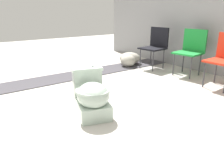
# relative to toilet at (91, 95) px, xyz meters

# --- Properties ---
(ground_plane) EXTENTS (14.00, 14.00, 0.00)m
(ground_plane) POSITION_rel_toilet_xyz_m (-0.30, -0.10, -0.22)
(ground_plane) COLOR #B7B2A8
(gravel_strip) EXTENTS (0.56, 8.00, 0.01)m
(gravel_strip) POSITION_rel_toilet_xyz_m (-1.54, 0.40, -0.21)
(gravel_strip) COLOR #423F44
(gravel_strip) RESTS_ON ground
(toilet) EXTENTS (0.71, 0.54, 0.52)m
(toilet) POSITION_rel_toilet_xyz_m (0.00, 0.00, 0.00)
(toilet) COLOR #B2C6B7
(toilet) RESTS_ON ground
(folding_chair_left) EXTENTS (0.48, 0.48, 0.83)m
(folding_chair_left) POSITION_rel_toilet_xyz_m (-1.10, 2.20, 0.29)
(folding_chair_left) COLOR black
(folding_chair_left) RESTS_ON ground
(folding_chair_middle) EXTENTS (0.49, 0.49, 0.83)m
(folding_chair_middle) POSITION_rel_toilet_xyz_m (-0.36, 2.35, 0.29)
(folding_chair_middle) COLOR #1E8C38
(folding_chair_middle) RESTS_ON ground
(boulder_near) EXTENTS (0.60, 0.60, 0.27)m
(boulder_near) POSITION_rel_toilet_xyz_m (-1.66, 1.99, -0.09)
(boulder_near) COLOR #ADA899
(boulder_near) RESTS_ON ground
(boulder_far) EXTENTS (0.37, 0.36, 0.26)m
(boulder_far) POSITION_rel_toilet_xyz_m (-1.50, 1.80, -0.09)
(boulder_far) COLOR #ADA899
(boulder_far) RESTS_ON ground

